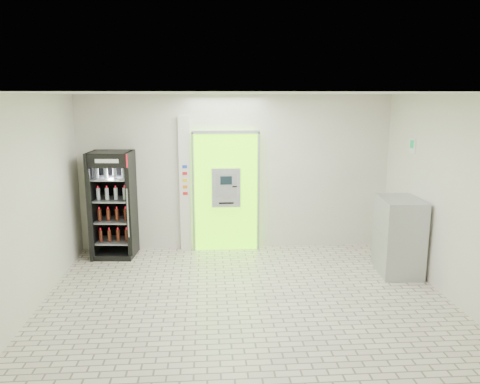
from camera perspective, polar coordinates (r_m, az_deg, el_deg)
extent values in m
plane|color=#BEB19E|center=(7.10, 0.81, -13.05)|extent=(6.00, 6.00, 0.00)
plane|color=silver|center=(9.06, -0.50, 2.33)|extent=(6.00, 0.00, 6.00)
plane|color=silver|center=(4.23, 3.77, -8.65)|extent=(6.00, 0.00, 6.00)
plane|color=silver|center=(7.03, -24.32, -1.44)|extent=(0.00, 5.00, 5.00)
plane|color=silver|center=(7.49, 24.37, -0.70)|extent=(0.00, 5.00, 5.00)
plane|color=white|center=(6.45, 0.89, 11.95)|extent=(6.00, 6.00, 0.00)
cube|color=#68E902|center=(9.05, -1.74, 0.06)|extent=(1.20, 0.12, 2.30)
cube|color=gray|center=(8.82, -1.76, 7.30)|extent=(1.28, 0.04, 0.06)
cube|color=gray|center=(8.98, -5.74, -0.09)|extent=(0.04, 0.04, 2.30)
cube|color=gray|center=(9.03, 2.28, 0.02)|extent=(0.04, 0.04, 2.30)
cube|color=black|center=(9.15, -1.07, -3.99)|extent=(0.62, 0.01, 0.67)
cube|color=black|center=(8.86, -3.96, 5.22)|extent=(0.22, 0.01, 0.18)
cube|color=#9EA1A6|center=(8.92, -1.71, 0.54)|extent=(0.55, 0.12, 0.75)
cube|color=black|center=(8.83, -1.70, 1.42)|extent=(0.22, 0.01, 0.16)
cube|color=gray|center=(8.88, -1.69, -0.36)|extent=(0.16, 0.01, 0.12)
cube|color=black|center=(8.86, -0.66, 0.67)|extent=(0.09, 0.01, 0.02)
cube|color=black|center=(8.92, -1.68, -1.37)|extent=(0.28, 0.01, 0.03)
cube|color=silver|center=(9.04, -6.69, 0.94)|extent=(0.22, 0.10, 2.60)
cube|color=#193FB2|center=(8.93, -6.76, 3.08)|extent=(0.09, 0.01, 0.06)
cube|color=red|center=(8.95, -6.74, 2.26)|extent=(0.09, 0.01, 0.06)
cube|color=yellow|center=(8.97, -6.72, 1.44)|extent=(0.09, 0.01, 0.06)
cube|color=orange|center=(9.00, -6.70, 0.63)|extent=(0.09, 0.01, 0.06)
cube|color=red|center=(9.02, -6.68, -0.18)|extent=(0.09, 0.01, 0.06)
cube|color=black|center=(8.98, -15.21, -1.50)|extent=(0.80, 0.74, 1.98)
cube|color=black|center=(9.28, -14.85, -1.06)|extent=(0.74, 0.12, 1.98)
cube|color=red|center=(8.50, -15.94, 3.65)|extent=(0.72, 0.07, 0.24)
cube|color=white|center=(8.50, -15.95, 3.65)|extent=(0.41, 0.04, 0.07)
cube|color=black|center=(9.23, -14.90, -7.19)|extent=(0.80, 0.74, 0.10)
cylinder|color=gray|center=(8.60, -13.52, -2.53)|extent=(0.03, 0.03, 0.89)
cube|color=gray|center=(9.15, -14.98, -5.72)|extent=(0.67, 0.63, 0.02)
cube|color=gray|center=(9.05, -15.11, -3.33)|extent=(0.67, 0.63, 0.02)
cube|color=gray|center=(8.96, -15.24, -0.88)|extent=(0.67, 0.63, 0.02)
cube|color=gray|center=(8.88, -15.38, 1.61)|extent=(0.67, 0.63, 0.02)
cube|color=#9EA1A6|center=(8.39, 18.78, -5.07)|extent=(0.74, 1.03, 1.29)
cube|color=gray|center=(8.25, 16.73, -4.74)|extent=(0.10, 0.94, 0.01)
cube|color=white|center=(8.63, 20.28, 5.30)|extent=(0.02, 0.22, 0.26)
cube|color=#0D9646|center=(8.63, 20.22, 5.50)|extent=(0.00, 0.14, 0.14)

